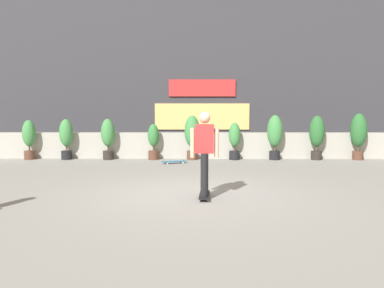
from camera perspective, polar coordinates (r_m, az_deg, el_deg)
The scene contains 14 objects.
ground_plane at distance 8.52m, azimuth -0.08°, elevation -6.95°, with size 48.00×48.00×0.00m, color gray.
planter_wall at distance 14.39m, azimuth 0.15°, elevation -0.19°, with size 18.00×0.40×0.90m, color #B2ADA3.
building_backdrop at distance 18.39m, azimuth 0.23°, elevation 9.70°, with size 20.00×2.08×6.50m.
potted_plant_0 at distance 15.04m, azimuth -21.82°, elevation 0.89°, with size 0.44×0.44×1.36m.
potted_plant_1 at distance 14.60m, azimuth -17.18°, elevation 1.00°, with size 0.46×0.46×1.39m.
potted_plant_2 at distance 14.23m, azimuth -11.67°, elevation 1.06°, with size 0.46×0.46×1.40m.
potted_plant_3 at distance 14.00m, azimuth -5.41°, elevation 0.49°, with size 0.38×0.38×1.22m.
potted_plant_4 at distance 13.91m, azimuth 0.02°, elevation 1.41°, with size 0.52×0.52×1.51m.
potted_plant_5 at distance 13.99m, azimuth 5.96°, elevation 0.64°, with size 0.40×0.40×1.27m.
potted_plant_6 at distance 14.17m, azimuth 11.51°, elevation 1.41°, with size 0.53×0.53×1.53m.
potted_plant_7 at distance 14.51m, azimuth 17.05°, elevation 1.32°, with size 0.52×0.52×1.50m.
potted_plant_8 at distance 14.98m, azimuth 22.25°, elevation 1.48°, with size 0.55×0.55×1.58m.
skater_foreground at distance 7.95m, azimuth 1.77°, elevation -0.94°, with size 0.56×0.81×1.70m.
skateboard_near_camera at distance 13.04m, azimuth -2.50°, elevation -2.46°, with size 0.82×0.48×0.08m.
Camera 1 is at (0.08, -8.33, 1.78)m, focal length 38.17 mm.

